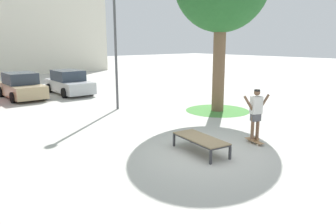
% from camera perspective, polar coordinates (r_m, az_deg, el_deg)
% --- Properties ---
extents(ground_plane, '(120.00, 120.00, 0.00)m').
position_cam_1_polar(ground_plane, '(9.87, 6.75, -7.15)').
color(ground_plane, '#B7B5AD').
extents(skate_box, '(1.04, 1.99, 0.46)m').
position_cam_1_polar(skate_box, '(9.75, 5.75, -4.80)').
color(skate_box, '#38383D').
rests_on(skate_box, ground).
extents(skateboard, '(0.44, 0.82, 0.09)m').
position_cam_1_polar(skateboard, '(11.04, 14.97, -4.94)').
color(skateboard, '#9E754C').
rests_on(skateboard, ground).
extents(skater, '(0.97, 0.40, 1.69)m').
position_cam_1_polar(skater, '(10.80, 15.26, 0.11)').
color(skater, brown).
rests_on(skater, skateboard).
extents(grass_patch_near_right, '(3.06, 3.06, 0.01)m').
position_cam_1_polar(grass_patch_near_right, '(15.85, 8.70, 0.27)').
color(grass_patch_near_right, '#47893D').
rests_on(grass_patch_near_right, ground).
extents(car_tan, '(1.97, 4.22, 1.50)m').
position_cam_1_polar(car_tan, '(20.88, -24.46, 4.11)').
color(car_tan, tan).
rests_on(car_tan, ground).
extents(car_silver, '(2.03, 4.26, 1.50)m').
position_cam_1_polar(car_silver, '(21.57, -17.07, 4.90)').
color(car_silver, '#B7BABF').
rests_on(car_silver, ground).
extents(light_post, '(0.36, 0.36, 5.83)m').
position_cam_1_polar(light_post, '(15.92, -9.33, 14.15)').
color(light_post, '#4C4C51').
rests_on(light_post, ground).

